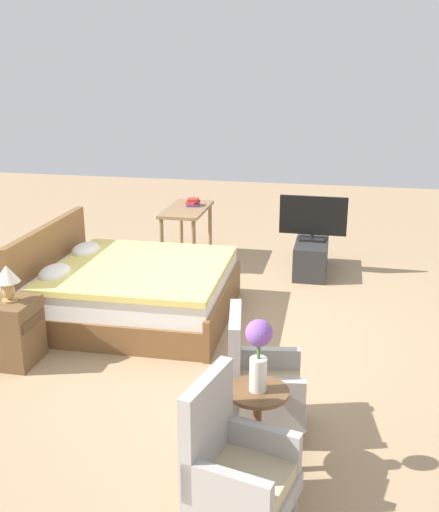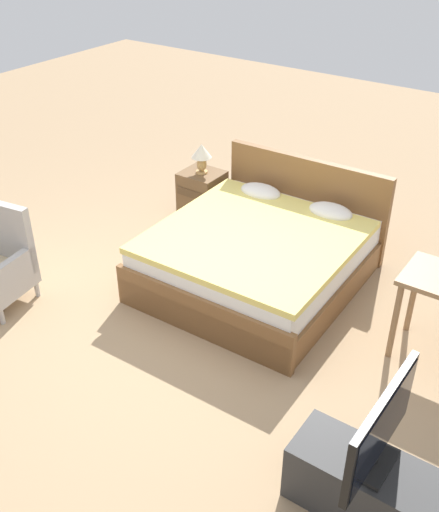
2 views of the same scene
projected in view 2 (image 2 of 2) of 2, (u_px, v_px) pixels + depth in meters
The scene contains 6 objects.
ground_plane at pixel (185, 324), 5.26m from camera, with size 16.00×16.00×0.00m, color #A38460.
bed at pixel (261, 254), 5.68m from camera, with size 1.82×2.00×0.96m.
nightstand at pixel (202, 197), 6.71m from camera, with size 0.44×0.41×0.59m.
table_lamp at pixel (202, 154), 6.44m from camera, with size 0.22×0.22×0.33m.
tv_stand at pixel (368, 488), 3.59m from camera, with size 0.96×0.40×0.42m.
tv_flatscreen at pixel (380, 430), 3.32m from camera, with size 0.21×0.85×0.57m.
Camera 2 is at (2.61, -3.22, 3.31)m, focal length 42.00 mm.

